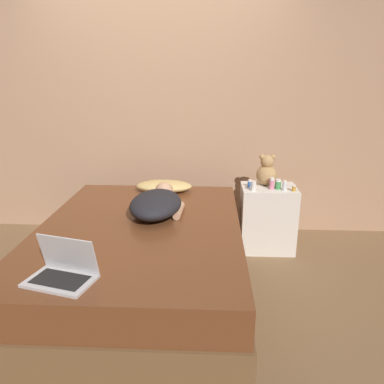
% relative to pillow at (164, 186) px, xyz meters
% --- Properties ---
extents(ground_plane, '(12.00, 12.00, 0.00)m').
position_rel_pillow_xyz_m(ground_plane, '(-0.08, -0.83, -0.61)').
color(ground_plane, brown).
extents(wall_back, '(8.00, 0.06, 2.60)m').
position_rel_pillow_xyz_m(wall_back, '(-0.08, 0.48, 0.69)').
color(wall_back, tan).
rests_on(wall_back, ground_plane).
extents(bed, '(1.50, 2.05, 0.56)m').
position_rel_pillow_xyz_m(bed, '(-0.08, -0.83, -0.33)').
color(bed, brown).
rests_on(bed, ground_plane).
extents(nightstand, '(0.50, 0.38, 0.62)m').
position_rel_pillow_xyz_m(nightstand, '(0.98, -0.01, -0.30)').
color(nightstand, silver).
rests_on(nightstand, ground_plane).
extents(pillow, '(0.52, 0.28, 0.10)m').
position_rel_pillow_xyz_m(pillow, '(0.00, 0.00, 0.00)').
color(pillow, tan).
rests_on(pillow, bed).
extents(person_lying, '(0.43, 0.76, 0.17)m').
position_rel_pillow_xyz_m(person_lying, '(0.01, -0.57, 0.03)').
color(person_lying, black).
rests_on(person_lying, bed).
extents(laptop, '(0.40, 0.31, 0.23)m').
position_rel_pillow_xyz_m(laptop, '(-0.35, -1.60, 0.00)').
color(laptop, silver).
rests_on(laptop, bed).
extents(teddy_bear, '(0.19, 0.19, 0.29)m').
position_rel_pillow_xyz_m(teddy_bear, '(0.96, 0.06, 0.14)').
color(teddy_bear, tan).
rests_on(teddy_bear, nightstand).
extents(bottle_amber, '(0.03, 0.03, 0.06)m').
position_rel_pillow_xyz_m(bottle_amber, '(1.18, -0.13, 0.04)').
color(bottle_amber, gold).
rests_on(bottle_amber, nightstand).
extents(bottle_clear, '(0.04, 0.04, 0.09)m').
position_rel_pillow_xyz_m(bottle_clear, '(1.10, -0.11, 0.05)').
color(bottle_clear, silver).
rests_on(bottle_clear, nightstand).
extents(bottle_green, '(0.05, 0.05, 0.09)m').
position_rel_pillow_xyz_m(bottle_green, '(1.05, -0.07, 0.05)').
color(bottle_green, '#3D8E4C').
rests_on(bottle_green, nightstand).
extents(bottle_blue, '(0.04, 0.04, 0.07)m').
position_rel_pillow_xyz_m(bottle_blue, '(0.80, -0.02, 0.04)').
color(bottle_blue, '#3866B2').
rests_on(bottle_blue, nightstand).
extents(bottle_pink, '(0.04, 0.04, 0.11)m').
position_rel_pillow_xyz_m(bottle_pink, '(0.99, -0.08, 0.06)').
color(bottle_pink, pink).
rests_on(bottle_pink, nightstand).
extents(bottle_white, '(0.05, 0.05, 0.09)m').
position_rel_pillow_xyz_m(bottle_white, '(0.82, -0.14, 0.05)').
color(bottle_white, white).
rests_on(bottle_white, nightstand).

